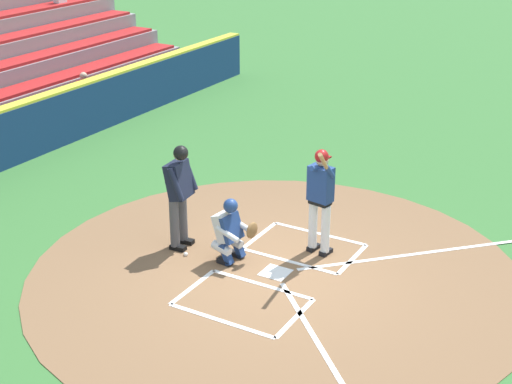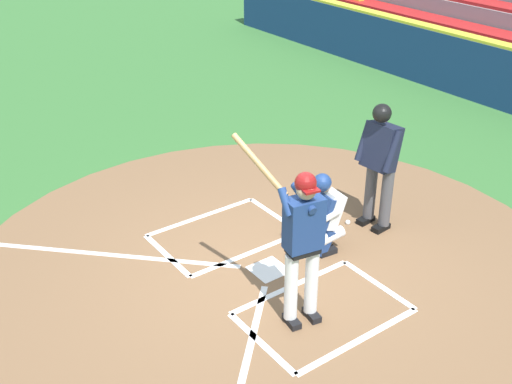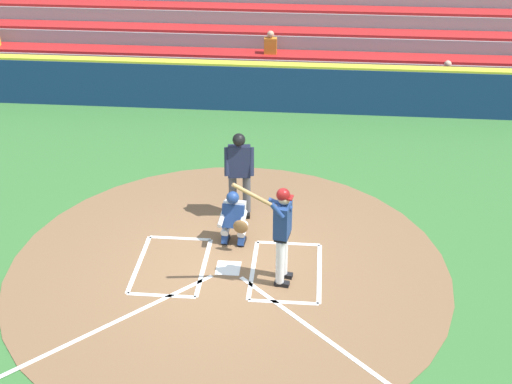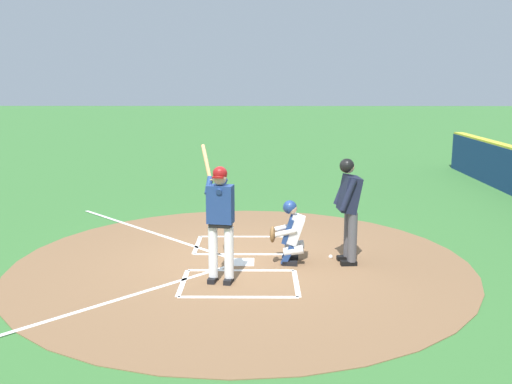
{
  "view_description": "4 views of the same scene",
  "coord_description": "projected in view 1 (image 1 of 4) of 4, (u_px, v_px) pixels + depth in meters",
  "views": [
    {
      "loc": [
        9.45,
        5.09,
        5.96
      ],
      "look_at": [
        -0.36,
        -0.57,
        1.18
      ],
      "focal_mm": 52.89,
      "sensor_mm": 36.0,
      "label": 1
    },
    {
      "loc": [
        -5.3,
        4.05,
        4.71
      ],
      "look_at": [
        0.52,
        -0.17,
        0.86
      ],
      "focal_mm": 44.45,
      "sensor_mm": 36.0,
      "label": 2
    },
    {
      "loc": [
        -1.42,
        10.44,
        7.52
      ],
      "look_at": [
        -0.44,
        -0.73,
        1.21
      ],
      "focal_mm": 49.73,
      "sensor_mm": 36.0,
      "label": 3
    },
    {
      "loc": [
        -9.59,
        -0.32,
        3.19
      ],
      "look_at": [
        0.11,
        -0.25,
        1.26
      ],
      "focal_mm": 39.82,
      "sensor_mm": 36.0,
      "label": 4
    }
  ],
  "objects": [
    {
      "name": "ground_plane",
      "position": [
        275.0,
        273.0,
        12.2
      ],
      "size": [
        120.0,
        120.0,
        0.0
      ],
      "primitive_type": "plane",
      "color": "#387033"
    },
    {
      "name": "dirt_circle",
      "position": [
        275.0,
        273.0,
        12.2
      ],
      "size": [
        8.0,
        8.0,
        0.01
      ],
      "primitive_type": "cylinder",
      "color": "brown",
      "rests_on": "ground"
    },
    {
      "name": "home_plate_and_chalk",
      "position": [
        325.0,
        286.0,
        11.79
      ],
      "size": [
        7.93,
        4.91,
        0.01
      ],
      "color": "white",
      "rests_on": "dirt_circle"
    },
    {
      "name": "batter",
      "position": [
        321.0,
        194.0,
        12.41
      ],
      "size": [
        1.02,
        0.59,
        2.13
      ],
      "color": "white",
      "rests_on": "ground"
    },
    {
      "name": "catcher",
      "position": [
        231.0,
        229.0,
        12.38
      ],
      "size": [
        0.59,
        0.65,
        1.13
      ],
      "color": "black",
      "rests_on": "ground"
    },
    {
      "name": "plate_umpire",
      "position": [
        179.0,
        190.0,
        12.65
      ],
      "size": [
        0.6,
        0.45,
        1.86
      ],
      "color": "#4C4C51",
      "rests_on": "ground"
    },
    {
      "name": "baseball",
      "position": [
        186.0,
        254.0,
        12.73
      ],
      "size": [
        0.07,
        0.07,
        0.07
      ],
      "primitive_type": "sphere",
      "color": "white",
      "rests_on": "ground"
    }
  ]
}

